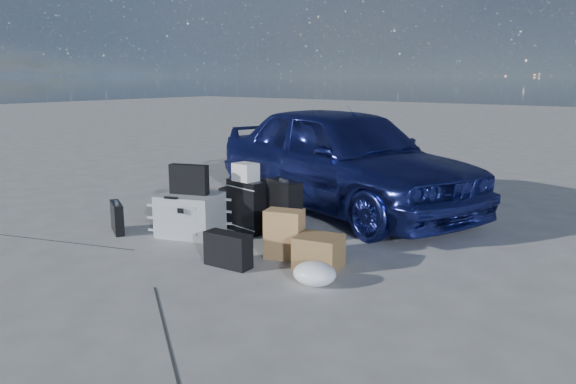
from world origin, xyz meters
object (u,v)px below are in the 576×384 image
object	(u,v)px
pelican_case	(190,214)
suitcase_right	(246,206)
briefcase	(117,218)
cardboard_box	(319,252)
suitcase_left	(284,210)
duffel_bag	(254,205)
car	(343,158)

from	to	relation	value
pelican_case	suitcase_right	xyz separation A→B (m)	(0.38, 0.43, 0.06)
briefcase	cardboard_box	xyz separation A→B (m)	(2.31, 0.35, -0.02)
briefcase	cardboard_box	bearing A→B (deg)	37.87
suitcase_left	pelican_case	bearing A→B (deg)	-128.84
duffel_bag	cardboard_box	size ratio (longest dim) A/B	2.01
car	suitcase_right	size ratio (longest dim) A/B	6.86
pelican_case	briefcase	xyz separation A→B (m)	(-0.69, -0.40, -0.06)
duffel_bag	cardboard_box	world-z (taller)	duffel_bag
briefcase	suitcase_right	bearing A→B (deg)	67.22
pelican_case	cardboard_box	size ratio (longest dim) A/B	1.59
suitcase_left	cardboard_box	xyz separation A→B (m)	(0.77, -0.52, -0.16)
car	duffel_bag	world-z (taller)	car
pelican_case	car	bearing A→B (deg)	52.53
cardboard_box	duffel_bag	bearing A→B (deg)	149.28
suitcase_left	duffel_bag	distance (m)	0.78
duffel_bag	car	bearing A→B (deg)	55.57
pelican_case	briefcase	bearing A→B (deg)	-168.46
briefcase	suitcase_right	distance (m)	1.36
duffel_bag	cardboard_box	bearing A→B (deg)	-40.89
briefcase	cardboard_box	distance (m)	2.34
suitcase_right	cardboard_box	world-z (taller)	suitcase_right
suitcase_left	cardboard_box	distance (m)	0.94
briefcase	duffel_bag	distance (m)	1.49
car	briefcase	world-z (taller)	car
suitcase_right	cardboard_box	bearing A→B (deg)	-10.81
suitcase_right	duffel_bag	bearing A→B (deg)	129.57
cardboard_box	briefcase	bearing A→B (deg)	-171.38
car	briefcase	distance (m)	2.71
car	cardboard_box	size ratio (longest dim) A/B	10.13
car	suitcase_left	world-z (taller)	car
briefcase	suitcase_left	bearing A→B (deg)	58.62
briefcase	suitcase_left	size ratio (longest dim) A/B	0.68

